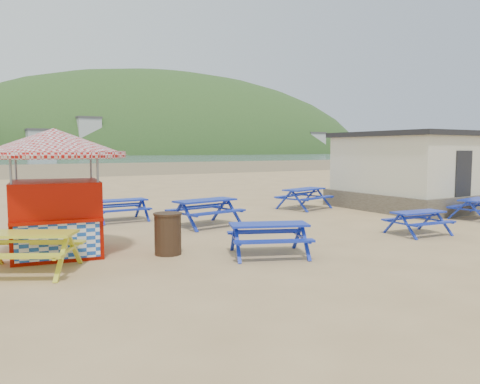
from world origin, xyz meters
TOP-DOWN VIEW (x-y plane):
  - ground at (0.00, 0.00)m, footprint 400.00×400.00m
  - wet_sand at (0.00, 55.00)m, footprint 400.00×400.00m
  - picnic_table_blue_a at (-2.28, 3.62)m, footprint 1.77×1.43m
  - picnic_table_blue_b at (-0.24, 1.22)m, footprint 2.27×1.95m
  - picnic_table_blue_c at (5.20, 3.02)m, footprint 2.36×2.10m
  - picnic_table_blue_d at (-0.85, -3.29)m, footprint 2.20×2.02m
  - picnic_table_blue_e at (4.36, -3.26)m, footprint 1.70×1.41m
  - picnic_table_blue_f at (8.61, -2.34)m, footprint 1.94×1.67m
  - picnic_table_yellow at (-5.86, -2.08)m, footprint 2.45×2.30m
  - ice_cream_kiosk at (-5.03, -0.68)m, footprint 3.72×3.72m
  - litter_bin at (-2.82, -2.00)m, footprint 0.67×0.67m
  - amenity_block at (10.50, 1.00)m, footprint 7.40×5.40m
  - headland_town at (90.00, 229.68)m, footprint 264.00×144.00m

SIDE VIEW (x-z plane):
  - headland_town at x=90.00m, z-range -63.91..44.09m
  - ground at x=0.00m, z-range 0.00..0.00m
  - wet_sand at x=0.00m, z-range 0.00..0.00m
  - picnic_table_blue_e at x=4.36m, z-range 0.00..0.67m
  - picnic_table_blue_f at x=8.61m, z-range 0.00..0.72m
  - picnic_table_blue_a at x=-2.28m, z-range 0.00..0.74m
  - picnic_table_blue_d at x=-0.85m, z-range 0.00..0.75m
  - picnic_table_yellow at x=-5.86m, z-range 0.00..0.81m
  - picnic_table_blue_c at x=5.20m, z-range 0.00..0.84m
  - picnic_table_blue_b at x=-0.24m, z-range 0.00..0.85m
  - litter_bin at x=-2.82m, z-range 0.01..0.99m
  - amenity_block at x=10.50m, z-range -0.01..3.14m
  - ice_cream_kiosk at x=-5.03m, z-range 0.38..3.31m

